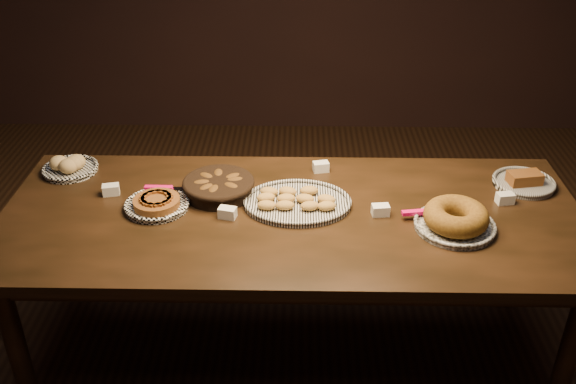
{
  "coord_description": "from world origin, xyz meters",
  "views": [
    {
      "loc": [
        0.02,
        -2.22,
        2.15
      ],
      "look_at": [
        -0.02,
        0.05,
        0.82
      ],
      "focal_mm": 40.0,
      "sensor_mm": 36.0,
      "label": 1
    }
  ],
  "objects_px": {
    "apple_tart_plate": "(157,203)",
    "madeleine_platter": "(296,201)",
    "bundt_cake_plate": "(455,219)",
    "buffet_table": "(292,228)"
  },
  "relations": [
    {
      "from": "apple_tart_plate",
      "to": "madeleine_platter",
      "type": "distance_m",
      "value": 0.58
    },
    {
      "from": "apple_tart_plate",
      "to": "bundt_cake_plate",
      "type": "bearing_deg",
      "value": -16.42
    },
    {
      "from": "apple_tart_plate",
      "to": "bundt_cake_plate",
      "type": "height_order",
      "value": "bundt_cake_plate"
    },
    {
      "from": "apple_tart_plate",
      "to": "madeleine_platter",
      "type": "bearing_deg",
      "value": -7.17
    },
    {
      "from": "madeleine_platter",
      "to": "apple_tart_plate",
      "type": "bearing_deg",
      "value": -176.84
    },
    {
      "from": "buffet_table",
      "to": "bundt_cake_plate",
      "type": "height_order",
      "value": "bundt_cake_plate"
    },
    {
      "from": "bundt_cake_plate",
      "to": "madeleine_platter",
      "type": "bearing_deg",
      "value": 175.94
    },
    {
      "from": "apple_tart_plate",
      "to": "bundt_cake_plate",
      "type": "distance_m",
      "value": 1.21
    },
    {
      "from": "madeleine_platter",
      "to": "bundt_cake_plate",
      "type": "relative_size",
      "value": 1.23
    },
    {
      "from": "buffet_table",
      "to": "madeleine_platter",
      "type": "distance_m",
      "value": 0.11
    }
  ]
}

